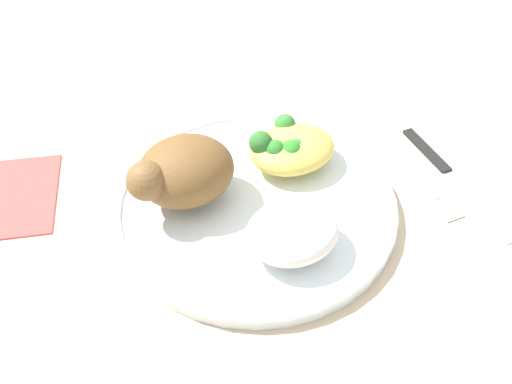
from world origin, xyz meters
TOP-DOWN VIEW (x-y plane):
  - ground_plane at (0.00, 0.00)m, footprint 2.00×2.00m
  - plate at (0.00, 0.00)m, footprint 0.29×0.29m
  - roasted_chicken at (0.07, -0.03)m, footprint 0.11×0.09m
  - rice_pile at (-0.01, 0.07)m, footprint 0.09×0.08m
  - mac_cheese_with_broccoli at (-0.06, -0.04)m, footprint 0.10×0.08m
  - fork at (-0.19, 0.03)m, footprint 0.02×0.14m
  - knife at (-0.22, 0.03)m, footprint 0.02×0.19m
  - napkin at (0.23, -0.12)m, footprint 0.10×0.14m

SIDE VIEW (x-z plane):
  - ground_plane at x=0.00m, z-range 0.00..0.00m
  - napkin at x=0.23m, z-range 0.00..0.00m
  - fork at x=-0.19m, z-range 0.00..0.01m
  - knife at x=-0.22m, z-range 0.00..0.01m
  - plate at x=0.00m, z-range 0.00..0.02m
  - mac_cheese_with_broccoli at x=-0.06m, z-range 0.01..0.06m
  - rice_pile at x=-0.01m, z-range 0.02..0.06m
  - roasted_chicken at x=0.07m, z-range 0.02..0.08m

